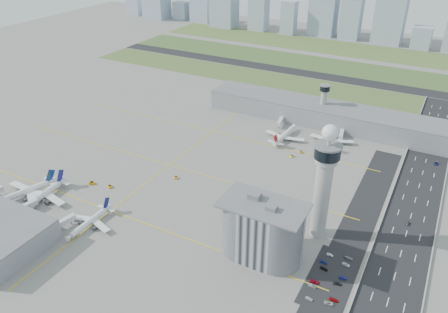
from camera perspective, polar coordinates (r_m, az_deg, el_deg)
The scene contains 58 objects.
ground at distance 262.92m, azimuth -3.64°, elevation -6.15°, with size 1000.00×1000.00×0.00m, color gray.
grass_strip_0 at distance 453.77m, azimuth 9.33°, elevation 9.31°, with size 480.00×50.00×0.08m, color #3E5528.
grass_strip_1 at distance 521.84m, azimuth 12.22°, elevation 11.69°, with size 480.00×60.00×0.08m, color #3F5B2B.
grass_strip_2 at distance 596.29m, azimuth 14.60°, elevation 13.59°, with size 480.00×70.00×0.08m, color #506932.
runway at distance 487.09m, azimuth 10.85°, elevation 10.57°, with size 480.00×22.00×0.10m, color black.
highway at distance 235.88m, azimuth 21.64°, elevation -13.44°, with size 28.00×500.00×0.10m, color black.
barrier_left at distance 236.01m, azimuth 18.28°, elevation -12.50°, with size 0.60×500.00×1.20m, color #9E9E99.
barrier_right at distance 235.88m, azimuth 25.07°, elevation -14.13°, with size 0.60×500.00×1.20m, color #9E9E99.
landside_road at distance 229.82m, azimuth 15.00°, elevation -13.42°, with size 18.00×260.00×0.08m, color black.
parking_lot at distance 221.31m, azimuth 13.65°, elevation -15.20°, with size 20.00×44.00×0.10m, color black.
taxiway_line_h_0 at distance 264.76m, azimuth -14.56°, elevation -6.89°, with size 260.00×0.60×0.01m, color yellow.
taxiway_line_h_1 at distance 302.87m, azimuth -7.13°, elevation -1.12°, with size 260.00×0.60×0.01m, color yellow.
taxiway_line_h_2 at distance 347.22m, azimuth -1.50°, elevation 3.28°, with size 260.00×0.60×0.01m, color yellow.
taxiway_line_v at distance 302.87m, azimuth -7.13°, elevation -1.12°, with size 0.60×260.00×0.01m, color yellow.
control_tower at distance 226.07m, azimuth 12.94°, elevation -2.75°, with size 14.00×14.00×64.50m.
secondary_tower at distance 366.44m, azimuth 12.87°, elevation 7.19°, with size 8.60×8.60×31.90m.
admin_building at distance 218.84m, azimuth 4.97°, elevation -9.56°, with size 42.00×24.00×33.50m.
terminal_pier at distance 366.56m, azimuth 14.09°, elevation 5.19°, with size 210.00×32.00×15.80m.
airplane_near_a at distance 292.06m, azimuth -24.86°, elevation -3.85°, with size 41.07×34.91×11.50m, color white, non-canonical shape.
airplane_near_b at distance 283.54m, azimuth -22.92°, elevation -4.42°, with size 41.14×34.97×11.52m, color white, non-canonical shape.
airplane_near_c at distance 253.42m, azimuth -17.33°, elevation -7.84°, with size 34.23×29.10×9.59m, color white, non-canonical shape.
airplane_far_a at distance 337.22m, azimuth 7.97°, elevation 3.16°, with size 37.81×32.13×10.59m, color white, non-canonical shape.
airplane_far_b at distance 339.34m, azimuth 13.96°, elevation 2.75°, with size 38.97×33.12×10.91m, color white, non-canonical shape.
jet_bridge_near_1 at distance 275.96m, azimuth -25.65°, elevation -6.80°, with size 14.00×3.00×5.70m, color silver, non-canonical shape.
jet_bridge_near_2 at distance 255.17m, azimuth -21.46°, elevation -8.93°, with size 14.00×3.00×5.70m, color silver, non-canonical shape.
jet_bridge_far_0 at distance 364.45m, azimuth 7.56°, elevation 4.83°, with size 14.00×3.00×5.70m, color silver, non-canonical shape.
jet_bridge_far_1 at distance 352.02m, azimuth 15.14°, elevation 3.11°, with size 14.00×3.00×5.70m, color silver, non-canonical shape.
tug_0 at distance 301.34m, azimuth -25.22°, elevation -3.99°, with size 2.02×2.93×1.70m, color orange, non-canonical shape.
tug_1 at distance 291.99m, azimuth -16.89°, elevation -3.32°, with size 2.36×3.44×2.00m, color orange, non-canonical shape.
tug_2 at distance 285.60m, azimuth -14.69°, elevation -3.78°, with size 2.12×3.08×1.79m, color orange, non-canonical shape.
tug_3 at distance 287.22m, azimuth -6.30°, elevation -2.71°, with size 1.95×2.84×1.65m, color #F7A60F, non-canonical shape.
tug_4 at distance 320.53m, azimuth 10.01°, elevation 0.62°, with size 1.90×2.76×1.61m, color orange, non-canonical shape.
tug_5 at distance 313.89m, azimuth 8.86°, elevation 0.07°, with size 1.90×2.77×1.61m, color yellow, non-canonical shape.
car_lot_0 at distance 209.58m, azimuth 11.04°, elevation -17.75°, with size 1.45×3.60×1.23m, color silver.
car_lot_1 at distance 215.18m, azimuth 11.45°, elevation -16.24°, with size 1.36×3.90×1.28m, color gray.
car_lot_2 at distance 217.34m, azimuth 11.72°, elevation -15.72°, with size 2.01×4.35×1.21m, color maroon.
car_lot_3 at distance 224.71m, azimuth 12.93°, elevation -14.09°, with size 1.56×3.83×1.11m, color black.
car_lot_4 at distance 228.05m, azimuth 12.90°, elevation -13.28°, with size 1.52×3.79×1.29m, color navy.
car_lot_5 at distance 232.88m, azimuth 13.65°, elevation -12.36°, with size 1.17×3.34×1.10m, color silver.
car_lot_6 at distance 209.58m, azimuth 13.53°, elevation -18.11°, with size 2.04×4.42×1.23m, color #B1B1B1.
car_lot_7 at distance 211.41m, azimuth 14.15°, elevation -17.69°, with size 1.65×4.06×1.18m, color #A90609.
car_lot_8 at distance 218.82m, azimuth 14.60°, elevation -15.76°, with size 1.52×3.78×1.29m, color black.
car_lot_9 at distance 222.14m, azimuth 15.27°, elevation -15.06°, with size 1.25×3.59×1.18m, color navy.
car_lot_10 at distance 229.48m, azimuth 15.65°, elevation -13.43°, with size 1.85×4.01×1.11m, color white.
car_lot_11 at distance 233.25m, azimuth 15.99°, elevation -12.64°, with size 1.71×4.22×1.22m, color gray.
car_hw_1 at distance 266.75m, azimuth 22.85°, elevation -8.02°, with size 1.31×3.75×1.24m, color black.
car_hw_2 at distance 335.18m, azimuth 25.98°, elevation -0.82°, with size 2.07×4.49×1.25m, color navy.
car_hw_4 at distance 390.82m, azimuth 24.94°, elevation 3.60°, with size 1.36×3.39×1.15m, color gray.
skyline_bldg_0 at distance 790.92m, azimuth -11.47°, elevation 18.63°, with size 24.05×19.24×26.50m, color #9EADC1.
skyline_bldg_2 at distance 746.86m, azimuth -5.57°, elevation 18.45°, with size 22.81×18.25×26.79m, color #9EADC1.
skyline_bldg_3 at distance 726.54m, azimuth -2.85°, elevation 18.65°, with size 32.30×25.84×36.93m, color #9EADC1.
skyline_bldg_4 at distance 687.18m, azimuth 0.04°, elevation 19.06°, with size 35.81×28.65×60.36m, color #9EADC1.
skyline_bldg_5 at distance 666.99m, azimuth 4.59°, elevation 18.95°, with size 25.49×20.39×66.89m, color #9EADC1.
skyline_bldg_6 at distance 649.97m, azimuth 8.47°, elevation 17.49°, with size 20.04×16.03×45.20m, color #9EADC1.
skyline_bldg_7 at distance 653.05m, azimuth 12.87°, elevation 17.88°, with size 35.76×28.61×61.22m, color #9EADC1.
skyline_bldg_8 at distance 636.32m, azimuth 16.44°, elevation 18.18°, with size 26.33×21.06×83.39m, color #9EADC1.
skyline_bldg_9 at distance 630.32m, azimuth 20.85°, elevation 16.41°, with size 36.96×29.57×62.11m, color #9EADC1.
skyline_bldg_10 at distance 621.06m, azimuth 24.39°, elevation 13.92°, with size 23.01×18.41×27.75m, color #9EADC1.
Camera 1 is at (116.08, -180.27, 152.17)m, focal length 35.00 mm.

